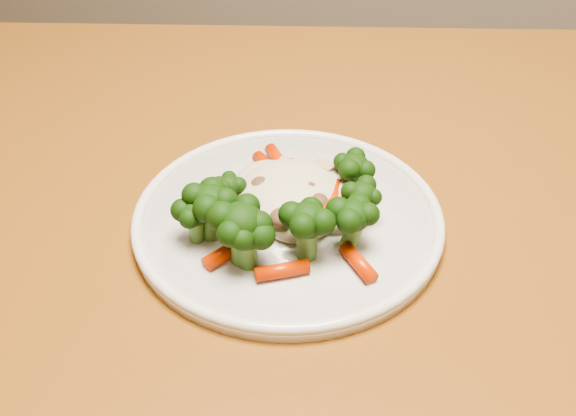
{
  "coord_description": "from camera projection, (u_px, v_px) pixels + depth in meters",
  "views": [
    {
      "loc": [
        0.31,
        -0.24,
        1.16
      ],
      "look_at": [
        0.2,
        0.22,
        0.77
      ],
      "focal_mm": 45.0,
      "sensor_mm": 36.0,
      "label": 1
    }
  ],
  "objects": [
    {
      "name": "plate",
      "position": [
        288.0,
        221.0,
        0.63
      ],
      "size": [
        0.27,
        0.27,
        0.01
      ],
      "primitive_type": "cylinder",
      "color": "silver",
      "rests_on": "dining_table"
    },
    {
      "name": "meal",
      "position": [
        283.0,
        206.0,
        0.6
      ],
      "size": [
        0.17,
        0.18,
        0.05
      ],
      "color": "beige",
      "rests_on": "plate"
    },
    {
      "name": "dining_table",
      "position": [
        340.0,
        315.0,
        0.67
      ],
      "size": [
        1.42,
        1.09,
        0.75
      ],
      "rotation": [
        0.0,
        0.0,
        0.2
      ],
      "color": "brown",
      "rests_on": "ground"
    }
  ]
}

